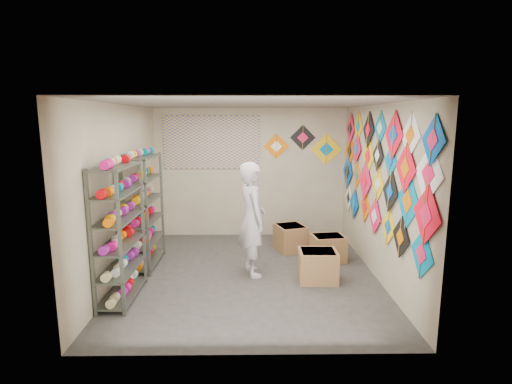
{
  "coord_description": "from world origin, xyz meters",
  "views": [
    {
      "loc": [
        0.01,
        -6.12,
        2.48
      ],
      "look_at": [
        0.1,
        0.3,
        1.3
      ],
      "focal_mm": 28.0,
      "sensor_mm": 36.0,
      "label": 1
    }
  ],
  "objects_px": {
    "carton_a": "(318,266)",
    "carton_c": "(290,238)",
    "carton_b": "(328,248)",
    "shelf_rack_front": "(119,233)",
    "shopkeeper": "(252,219)",
    "shelf_rack_back": "(144,211)"
  },
  "relations": [
    {
      "from": "shelf_rack_front",
      "to": "carton_a",
      "type": "xyz_separation_m",
      "value": [
        2.82,
        0.57,
        -0.71
      ]
    },
    {
      "from": "carton_a",
      "to": "carton_b",
      "type": "relative_size",
      "value": 1.05
    },
    {
      "from": "shelf_rack_front",
      "to": "shopkeeper",
      "type": "bearing_deg",
      "value": 25.73
    },
    {
      "from": "shopkeeper",
      "to": "carton_c",
      "type": "distance_m",
      "value": 1.54
    },
    {
      "from": "shelf_rack_front",
      "to": "shelf_rack_back",
      "type": "relative_size",
      "value": 1.0
    },
    {
      "from": "carton_a",
      "to": "carton_c",
      "type": "xyz_separation_m",
      "value": [
        -0.27,
        1.48,
        0.0
      ]
    },
    {
      "from": "shelf_rack_back",
      "to": "carton_b",
      "type": "distance_m",
      "value": 3.24
    },
    {
      "from": "shopkeeper",
      "to": "carton_b",
      "type": "xyz_separation_m",
      "value": [
        1.35,
        0.6,
        -0.68
      ]
    },
    {
      "from": "shelf_rack_front",
      "to": "shopkeeper",
      "type": "xyz_separation_m",
      "value": [
        1.81,
        0.87,
        -0.04
      ]
    },
    {
      "from": "carton_a",
      "to": "carton_b",
      "type": "xyz_separation_m",
      "value": [
        0.33,
        0.9,
        -0.01
      ]
    },
    {
      "from": "shelf_rack_front",
      "to": "carton_b",
      "type": "xyz_separation_m",
      "value": [
        3.16,
        1.47,
        -0.72
      ]
    },
    {
      "from": "carton_c",
      "to": "shopkeeper",
      "type": "bearing_deg",
      "value": -140.53
    },
    {
      "from": "carton_c",
      "to": "carton_b",
      "type": "bearing_deg",
      "value": -61.7
    },
    {
      "from": "shelf_rack_back",
      "to": "carton_b",
      "type": "height_order",
      "value": "shelf_rack_back"
    },
    {
      "from": "shelf_rack_front",
      "to": "shelf_rack_back",
      "type": "xyz_separation_m",
      "value": [
        0.0,
        1.3,
        0.0
      ]
    },
    {
      "from": "shelf_rack_front",
      "to": "carton_b",
      "type": "distance_m",
      "value": 3.56
    },
    {
      "from": "carton_a",
      "to": "carton_b",
      "type": "distance_m",
      "value": 0.96
    },
    {
      "from": "carton_a",
      "to": "carton_c",
      "type": "bearing_deg",
      "value": 101.73
    },
    {
      "from": "carton_a",
      "to": "carton_c",
      "type": "height_order",
      "value": "carton_c"
    },
    {
      "from": "shelf_rack_back",
      "to": "carton_c",
      "type": "height_order",
      "value": "shelf_rack_back"
    },
    {
      "from": "shelf_rack_front",
      "to": "carton_a",
      "type": "relative_size",
      "value": 3.25
    },
    {
      "from": "shelf_rack_front",
      "to": "carton_c",
      "type": "height_order",
      "value": "shelf_rack_front"
    }
  ]
}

